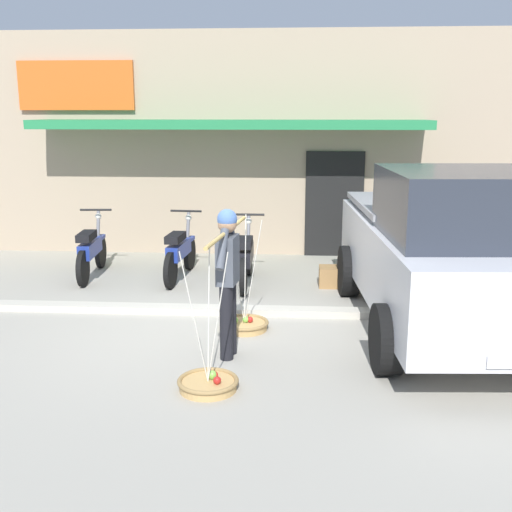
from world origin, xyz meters
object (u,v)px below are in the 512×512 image
at_px(motorcycle_nearest_shop, 91,251).
at_px(motorcycle_third_in_row, 246,258).
at_px(fruit_basket_right_side, 208,383).
at_px(motorcycle_second_in_row, 180,252).
at_px(wooden_crate, 333,277).
at_px(fruit_basket_left_side, 245,324).
at_px(fruit_vendor, 228,273).
at_px(parked_truck, 445,252).

xyz_separation_m(motorcycle_nearest_shop, motorcycle_third_in_row, (2.63, -0.33, 0.00)).
bearing_deg(fruit_basket_right_side, motorcycle_second_in_row, 104.26).
relative_size(motorcycle_third_in_row, wooden_crate, 4.14).
xyz_separation_m(fruit_basket_left_side, motorcycle_second_in_row, (-1.28, 2.41, 0.38)).
bearing_deg(fruit_vendor, wooden_crate, 66.08).
bearing_deg(wooden_crate, motorcycle_second_in_row, 173.38).
relative_size(fruit_basket_left_side, motorcycle_nearest_shop, 0.80).
bearing_deg(fruit_basket_left_side, motorcycle_third_in_row, 94.22).
bearing_deg(parked_truck, fruit_basket_right_side, -144.58).
bearing_deg(fruit_vendor, fruit_basket_left_side, 83.27).
distance_m(fruit_vendor, parked_truck, 2.78).
xyz_separation_m(fruit_basket_right_side, motorcycle_nearest_shop, (-2.58, 4.24, 0.38)).
bearing_deg(motorcycle_second_in_row, wooden_crate, -6.62).
bearing_deg(motorcycle_third_in_row, fruit_basket_left_side, -85.78).
distance_m(fruit_vendor, motorcycle_third_in_row, 3.05).
bearing_deg(parked_truck, fruit_vendor, -158.56).
distance_m(fruit_basket_left_side, motorcycle_third_in_row, 2.14).
bearing_deg(parked_truck, motorcycle_second_in_row, 148.65).
height_order(fruit_vendor, fruit_basket_right_side, fruit_vendor).
bearing_deg(motorcycle_nearest_shop, motorcycle_third_in_row, -7.21).
xyz_separation_m(motorcycle_second_in_row, motorcycle_third_in_row, (1.13, -0.31, 0.00)).
relative_size(fruit_basket_left_side, fruit_basket_right_side, 1.00).
bearing_deg(parked_truck, fruit_basket_left_side, -177.30).
relative_size(fruit_vendor, motorcycle_nearest_shop, 0.99).
xyz_separation_m(motorcycle_second_in_row, parked_truck, (3.77, -2.29, 0.58)).
bearing_deg(motorcycle_third_in_row, motorcycle_nearest_shop, 172.79).
height_order(motorcycle_nearest_shop, motorcycle_third_in_row, same).
relative_size(fruit_vendor, motorcycle_third_in_row, 0.99).
relative_size(fruit_vendor, wooden_crate, 4.11).
distance_m(motorcycle_nearest_shop, wooden_crate, 4.04).
bearing_deg(fruit_basket_left_side, motorcycle_second_in_row, 117.98).
relative_size(fruit_basket_right_side, motorcycle_nearest_shop, 0.80).
xyz_separation_m(fruit_vendor, fruit_basket_left_side, (0.11, 0.90, -0.90)).
distance_m(motorcycle_second_in_row, motorcycle_third_in_row, 1.17).
distance_m(fruit_basket_right_side, wooden_crate, 4.18).
distance_m(parked_truck, wooden_crate, 2.52).
bearing_deg(fruit_basket_right_side, motorcycle_third_in_row, 89.19).
distance_m(motorcycle_nearest_shop, parked_truck, 5.79).
height_order(fruit_basket_left_side, motorcycle_second_in_row, fruit_basket_left_side).
xyz_separation_m(motorcycle_nearest_shop, wooden_crate, (4.02, -0.32, -0.29)).
xyz_separation_m(fruit_basket_right_side, parked_truck, (2.70, 1.92, 0.96)).
distance_m(fruit_vendor, motorcycle_second_in_row, 3.55).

